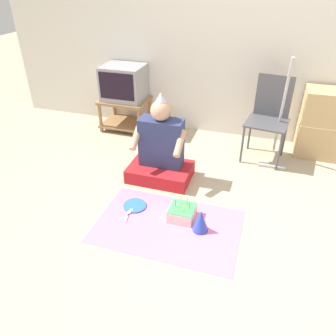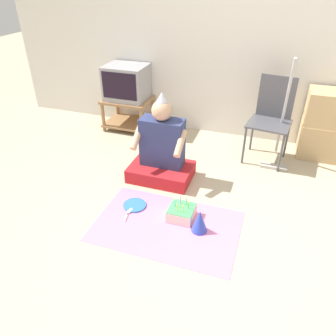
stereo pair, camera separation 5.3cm
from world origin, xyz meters
name	(u,v)px [view 1 (the left image)]	position (x,y,z in m)	size (l,w,h in m)	color
ground_plane	(219,247)	(0.00, 0.00, 0.00)	(16.00, 16.00, 0.00)	tan
wall_back	(262,28)	(0.00, 2.05, 1.27)	(6.40, 0.06, 2.55)	silver
tv_stand	(126,111)	(-1.56, 1.79, 0.24)	(0.59, 0.47, 0.40)	#997047
tv	(124,83)	(-1.56, 1.79, 0.61)	(0.50, 0.43, 0.42)	#99999E
folding_chair	(270,113)	(0.22, 1.58, 0.51)	(0.47, 0.44, 0.89)	#4C4C51
cardboard_box_stack	(327,124)	(0.84, 1.80, 0.37)	(0.57, 0.38, 0.75)	tan
dust_mop	(277,135)	(0.33, 1.44, 0.33)	(0.28, 0.39, 1.15)	#B2ADA3
person_seated	(161,152)	(-0.74, 0.80, 0.29)	(0.61, 0.43, 0.88)	red
party_cloth	(168,226)	(-0.45, 0.11, 0.00)	(1.19, 0.77, 0.01)	pink
birthday_cake	(182,212)	(-0.37, 0.25, 0.06)	(0.22, 0.22, 0.18)	#F4E0C6
party_hat_blue	(201,220)	(-0.18, 0.14, 0.10)	(0.13, 0.13, 0.19)	blue
paper_plate	(135,205)	(-0.81, 0.27, 0.01)	(0.21, 0.21, 0.01)	blue
plastic_spoon_near	(130,211)	(-0.82, 0.18, 0.01)	(0.04, 0.15, 0.01)	white
plastic_spoon_far	(129,213)	(-0.82, 0.15, 0.01)	(0.04, 0.14, 0.01)	white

